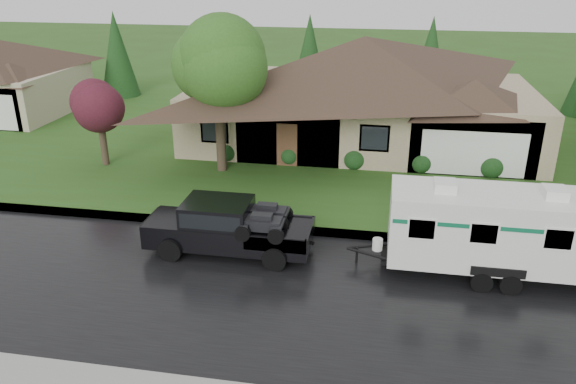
% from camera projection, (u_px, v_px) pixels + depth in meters
% --- Properties ---
extents(ground, '(140.00, 140.00, 0.00)m').
position_uv_depth(ground, '(276.00, 260.00, 19.04)').
color(ground, '#2B4E18').
rests_on(ground, ground).
extents(road, '(140.00, 8.00, 0.01)m').
position_uv_depth(road, '(264.00, 292.00, 17.22)').
color(road, black).
rests_on(road, ground).
extents(curb, '(140.00, 0.50, 0.15)m').
position_uv_depth(curb, '(288.00, 229.00, 21.06)').
color(curb, gray).
rests_on(curb, ground).
extents(lawn, '(140.00, 26.00, 0.15)m').
position_uv_depth(lawn, '(326.00, 133.00, 32.66)').
color(lawn, '#2B4E18').
rests_on(lawn, ground).
extents(house_main, '(19.44, 10.80, 6.90)m').
position_uv_depth(house_main, '(368.00, 78.00, 29.88)').
color(house_main, gray).
rests_on(house_main, lawn).
extents(tree_left_green, '(4.28, 4.28, 7.09)m').
position_uv_depth(tree_left_green, '(217.00, 66.00, 24.94)').
color(tree_left_green, '#382B1E').
rests_on(tree_left_green, lawn).
extents(tree_red, '(2.52, 2.52, 4.18)m').
position_uv_depth(tree_red, '(99.00, 106.00, 26.44)').
color(tree_red, '#382B1E').
rests_on(tree_red, lawn).
extents(shrub_row, '(13.60, 1.00, 1.00)m').
position_uv_depth(shrub_row, '(354.00, 158.00, 26.93)').
color(shrub_row, '#143814').
rests_on(shrub_row, lawn).
extents(pickup_truck, '(5.66, 2.15, 1.89)m').
position_uv_depth(pickup_truck, '(226.00, 225.00, 19.23)').
color(pickup_truck, black).
rests_on(pickup_truck, ground).
extents(travel_trailer, '(6.98, 2.45, 3.13)m').
position_uv_depth(travel_trailer, '(496.00, 228.00, 17.57)').
color(travel_trailer, white).
rests_on(travel_trailer, ground).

